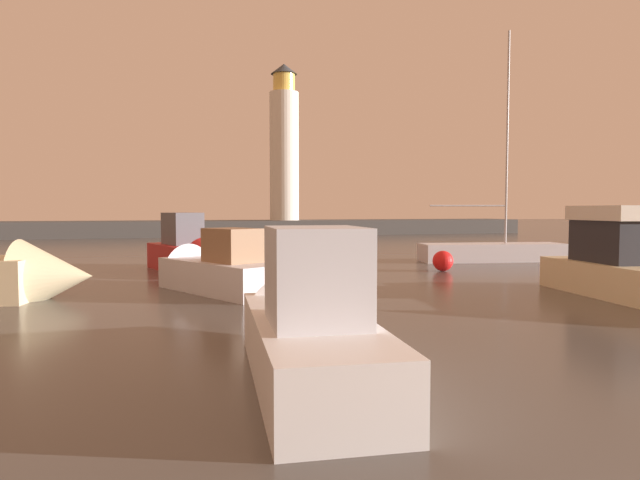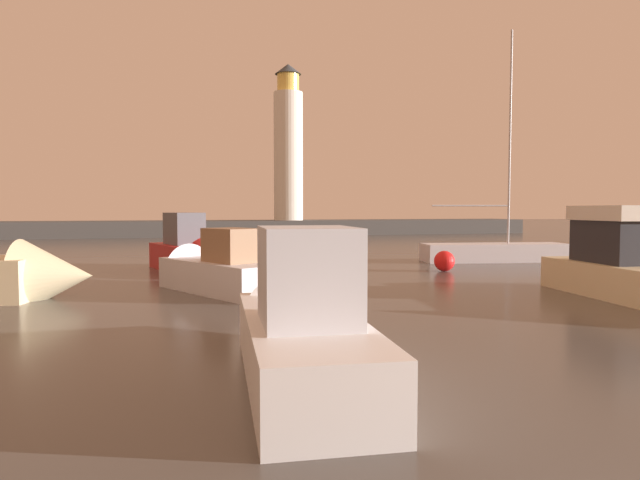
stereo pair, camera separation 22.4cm
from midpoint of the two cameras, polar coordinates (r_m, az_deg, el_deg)
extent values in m
plane|color=#4C4742|center=(32.66, -7.23, -1.96)|extent=(220.00, 220.00, 0.00)
cube|color=#423F3D|center=(62.50, -11.06, 1.21)|extent=(74.83, 6.80, 1.66)
cylinder|color=silver|center=(63.98, -3.18, 8.56)|extent=(3.31, 3.31, 14.51)
cylinder|color=#F2CC59|center=(65.28, -3.20, 15.80)|extent=(2.48, 2.48, 2.03)
cone|color=#33383D|center=(65.65, -3.21, 17.16)|extent=(2.98, 2.98, 1.16)
cone|color=beige|center=(19.86, -25.18, -3.38)|extent=(2.68, 2.80, 2.42)
cube|color=white|center=(9.48, -1.05, -11.21)|extent=(2.35, 5.93, 1.10)
cone|color=white|center=(12.73, -3.56, -7.24)|extent=(1.94, 1.83, 1.80)
cube|color=silver|center=(8.76, -0.54, -3.64)|extent=(1.60, 1.94, 1.53)
cube|color=#B21E1E|center=(26.81, -13.14, -1.81)|extent=(3.73, 6.08, 1.23)
cone|color=#B21E1E|center=(23.64, -10.46, -2.29)|extent=(2.55, 2.47, 2.07)
cube|color=#595960|center=(27.33, -13.61, 1.16)|extent=(1.98, 2.59, 1.52)
cube|color=beige|center=(20.61, 29.51, -3.78)|extent=(2.89, 7.04, 1.11)
cube|color=#232328|center=(21.13, 28.27, -0.14)|extent=(1.83, 2.78, 1.42)
cube|color=silver|center=(21.11, 28.34, 2.46)|extent=(2.01, 3.06, 0.50)
cube|color=silver|center=(19.83, -9.74, -3.69)|extent=(4.34, 5.80, 1.10)
cone|color=silver|center=(22.61, -14.21, -2.76)|extent=(2.61, 2.56, 1.98)
cube|color=#8C6647|center=(19.20, -8.74, -0.52)|extent=(2.05, 2.27, 1.16)
cube|color=silver|center=(32.43, 17.68, -1.23)|extent=(8.21, 3.26, 1.00)
cylinder|color=#B7B7BC|center=(32.92, 19.16, 9.92)|extent=(0.12, 0.12, 11.74)
cylinder|color=#B7B7BC|center=(31.80, 15.45, 3.43)|extent=(4.36, 0.78, 0.09)
sphere|color=red|center=(26.62, 12.92, -2.13)|extent=(0.97, 0.97, 0.97)
camera|label=1|loc=(0.11, -89.69, 0.02)|focal=31.08mm
camera|label=2|loc=(0.11, 90.31, -0.02)|focal=31.08mm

